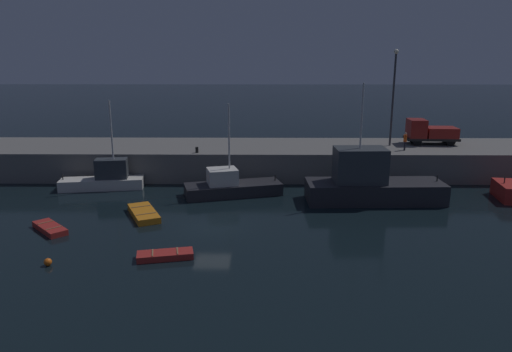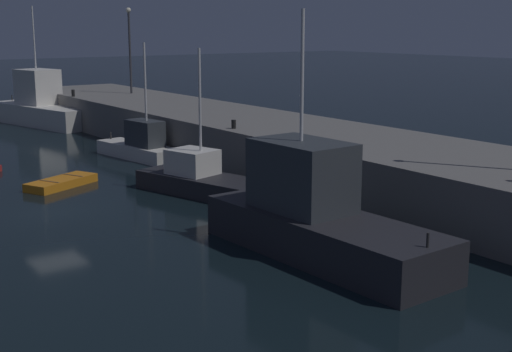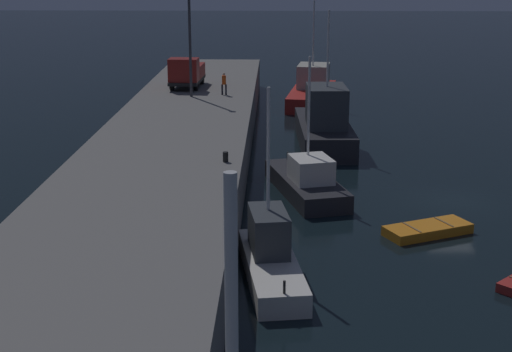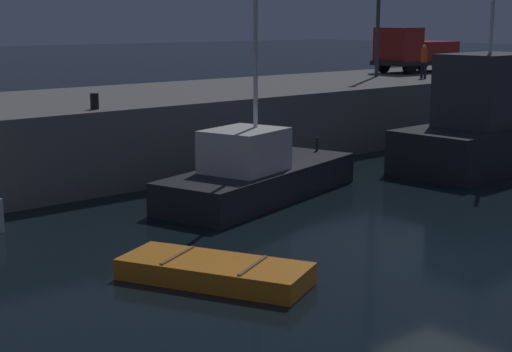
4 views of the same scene
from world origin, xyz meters
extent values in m
plane|color=black|center=(0.00, 0.00, 0.00)|extent=(320.00, 320.00, 0.00)
cube|color=slate|center=(0.00, 15.72, 1.39)|extent=(75.90, 8.95, 2.77)
cube|color=#232328|center=(1.03, 7.86, 0.50)|extent=(8.45, 4.67, 1.01)
cube|color=silver|center=(0.16, 7.62, 1.67)|extent=(2.84, 2.57, 1.32)
cylinder|color=silver|center=(0.75, 7.79, 5.01)|extent=(0.14, 0.14, 5.37)
cylinder|color=#262626|center=(4.60, 8.83, 1.26)|extent=(0.10, 0.10, 0.50)
cube|color=#232328|center=(12.53, 6.16, 0.83)|extent=(11.00, 3.84, 1.65)
cube|color=#33383D|center=(11.24, 6.11, 3.02)|extent=(4.09, 2.72, 2.74)
cube|color=orange|center=(-5.23, 2.29, 0.23)|extent=(3.24, 4.47, 0.47)
cube|color=olive|center=(-4.83, 1.46, 0.49)|extent=(1.34, 0.69, 0.04)
cube|color=olive|center=(-5.62, 3.13, 0.49)|extent=(1.34, 0.69, 0.04)
cylinder|color=black|center=(18.81, 15.82, 3.22)|extent=(0.91, 0.32, 0.90)
cylinder|color=black|center=(18.90, 17.71, 3.22)|extent=(0.91, 0.32, 0.90)
cylinder|color=black|center=(22.07, 15.67, 3.22)|extent=(0.91, 0.32, 0.90)
cylinder|color=black|center=(22.16, 17.56, 3.22)|extent=(0.91, 0.32, 0.90)
cube|color=black|center=(20.48, 16.69, 3.35)|extent=(5.20, 2.49, 0.25)
cube|color=maroon|center=(18.95, 16.76, 4.37)|extent=(1.74, 2.33, 1.79)
cube|color=maroon|center=(21.40, 16.65, 3.97)|extent=(3.06, 2.39, 1.01)
cylinder|color=black|center=(16.86, 13.34, 3.17)|extent=(0.13, 0.13, 0.80)
cylinder|color=black|center=(16.97, 13.63, 3.17)|extent=(0.13, 0.13, 0.80)
cylinder|color=#E54C14|center=(16.92, 13.48, 3.91)|extent=(0.40, 0.40, 0.66)
sphere|color=tan|center=(16.92, 13.48, 4.36)|extent=(0.20, 0.20, 0.20)
cylinder|color=black|center=(-2.51, 12.09, 3.03)|extent=(0.28, 0.28, 0.52)
camera|label=1|loc=(3.38, -30.64, 11.55)|focal=33.32mm
camera|label=2|loc=(32.33, -11.24, 8.82)|focal=49.51mm
camera|label=3|loc=(-38.46, 9.59, 12.52)|focal=51.84mm
camera|label=4|loc=(-15.23, -10.56, 5.62)|focal=54.47mm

